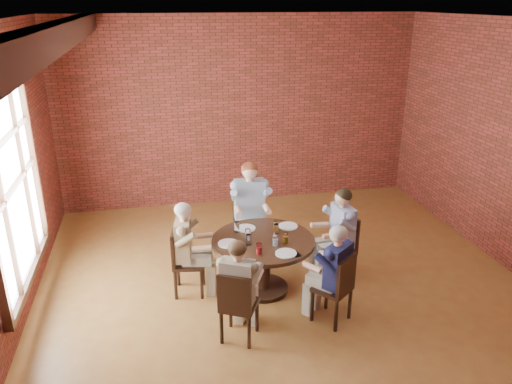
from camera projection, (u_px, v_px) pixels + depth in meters
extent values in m
plane|color=olive|center=(291.00, 298.00, 6.46)|extent=(7.00, 7.00, 0.00)
plane|color=white|center=(299.00, 21.00, 5.23)|extent=(7.00, 7.00, 0.00)
plane|color=maroon|center=(240.00, 112.00, 9.03)|extent=(7.00, 0.00, 7.00)
cube|color=black|center=(54.00, 38.00, 4.79)|extent=(0.22, 6.90, 0.26)
cube|color=white|center=(11.00, 187.00, 5.60)|extent=(0.02, 2.00, 2.20)
cube|color=black|center=(30.00, 275.00, 6.01)|extent=(0.10, 2.16, 0.08)
cube|color=black|center=(32.00, 159.00, 6.55)|extent=(0.10, 0.08, 2.20)
cube|color=black|center=(14.00, 186.00, 5.60)|extent=(0.06, 2.00, 0.05)
cube|color=black|center=(14.00, 186.00, 5.60)|extent=(0.06, 0.05, 2.20)
cylinder|color=black|center=(263.00, 288.00, 6.63)|extent=(0.66, 0.66, 0.06)
cylinder|color=black|center=(263.00, 267.00, 6.51)|extent=(0.19, 0.19, 0.64)
cylinder|color=#342013|center=(263.00, 241.00, 6.38)|extent=(1.32, 1.32, 0.05)
cube|color=black|center=(337.00, 249.00, 6.80)|extent=(0.45, 0.45, 0.04)
cube|color=black|center=(351.00, 230.00, 6.77)|extent=(0.09, 0.41, 0.47)
cylinder|color=black|center=(319.00, 260.00, 6.99)|extent=(0.04, 0.04, 0.41)
cylinder|color=black|center=(331.00, 272.00, 6.68)|extent=(0.04, 0.04, 0.41)
cylinder|color=black|center=(342.00, 256.00, 7.09)|extent=(0.04, 0.04, 0.41)
cylinder|color=black|center=(354.00, 267.00, 6.78)|extent=(0.04, 0.04, 0.41)
cube|color=black|center=(250.00, 226.00, 7.50)|extent=(0.49, 0.49, 0.04)
cube|color=black|center=(248.00, 203.00, 7.59)|extent=(0.47, 0.06, 0.53)
cylinder|color=black|center=(239.00, 246.00, 7.36)|extent=(0.04, 0.04, 0.41)
cylinder|color=black|center=(266.00, 244.00, 7.42)|extent=(0.04, 0.04, 0.41)
cylinder|color=black|center=(236.00, 234.00, 7.73)|extent=(0.04, 0.04, 0.41)
cylinder|color=black|center=(261.00, 233.00, 7.79)|extent=(0.04, 0.04, 0.41)
cube|color=black|center=(189.00, 263.00, 6.44)|extent=(0.45, 0.45, 0.04)
cube|color=black|center=(174.00, 246.00, 6.35)|extent=(0.11, 0.39, 0.45)
cylinder|color=black|center=(202.00, 285.00, 6.38)|extent=(0.04, 0.04, 0.41)
cylinder|color=black|center=(203.00, 271.00, 6.69)|extent=(0.04, 0.04, 0.41)
cylinder|color=black|center=(176.00, 285.00, 6.36)|extent=(0.04, 0.04, 0.41)
cylinder|color=black|center=(178.00, 272.00, 6.67)|extent=(0.04, 0.04, 0.41)
cube|color=black|center=(239.00, 305.00, 5.56)|extent=(0.51, 0.51, 0.04)
cube|color=black|center=(234.00, 295.00, 5.32)|extent=(0.35, 0.21, 0.44)
cylinder|color=black|center=(257.00, 316.00, 5.75)|extent=(0.04, 0.04, 0.41)
cylinder|color=black|center=(231.00, 311.00, 5.83)|extent=(0.04, 0.04, 0.41)
cylinder|color=black|center=(249.00, 333.00, 5.46)|extent=(0.04, 0.04, 0.41)
cylinder|color=black|center=(221.00, 328.00, 5.54)|extent=(0.04, 0.04, 0.41)
cube|color=black|center=(332.00, 288.00, 5.88)|extent=(0.54, 0.54, 0.04)
cube|color=black|center=(346.00, 276.00, 5.69)|extent=(0.32, 0.27, 0.44)
cylinder|color=black|center=(327.00, 294.00, 6.17)|extent=(0.04, 0.04, 0.41)
cylinder|color=black|center=(312.00, 306.00, 5.94)|extent=(0.04, 0.04, 0.41)
cylinder|color=black|center=(350.00, 304.00, 5.98)|extent=(0.04, 0.04, 0.41)
cylinder|color=black|center=(336.00, 316.00, 5.75)|extent=(0.04, 0.04, 0.41)
cylinder|color=white|center=(288.00, 226.00, 6.72)|extent=(0.26, 0.26, 0.01)
cylinder|color=white|center=(246.00, 228.00, 6.66)|extent=(0.26, 0.26, 0.01)
cylinder|color=white|center=(228.00, 243.00, 6.24)|extent=(0.26, 0.26, 0.01)
cylinder|color=white|center=(286.00, 253.00, 6.00)|extent=(0.26, 0.26, 0.01)
cylinder|color=white|center=(276.00, 229.00, 6.49)|extent=(0.07, 0.07, 0.14)
cylinder|color=white|center=(276.00, 226.00, 6.57)|extent=(0.07, 0.07, 0.14)
cylinder|color=white|center=(237.00, 227.00, 6.55)|extent=(0.07, 0.07, 0.14)
cylinder|color=white|center=(248.00, 234.00, 6.35)|extent=(0.07, 0.07, 0.14)
cylinder|color=white|center=(249.00, 240.00, 6.20)|extent=(0.07, 0.07, 0.14)
cylinder|color=white|center=(259.00, 249.00, 5.98)|extent=(0.07, 0.07, 0.14)
cylinder|color=white|center=(275.00, 241.00, 6.18)|extent=(0.07, 0.07, 0.14)
cylinder|color=white|center=(285.00, 238.00, 6.25)|extent=(0.07, 0.07, 0.14)
cube|color=black|center=(296.00, 254.00, 6.00)|extent=(0.10, 0.16, 0.01)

